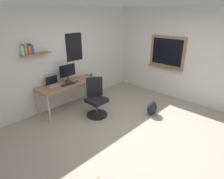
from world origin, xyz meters
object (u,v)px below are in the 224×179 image
desk (70,85)px  coffee_mug (91,75)px  backpack (152,108)px  keyboard (68,84)px  office_chair (96,100)px  computer_mouse (77,81)px  laptop (53,83)px  monitor_primary (68,72)px

desk → coffee_mug: 0.75m
backpack → keyboard: bearing=126.6°
office_chair → computer_mouse: size_ratio=9.13×
keyboard → backpack: bearing=-53.4°
desk → laptop: (-0.38, 0.15, 0.12)m
monitor_primary → coffee_mug: 0.74m
desk → monitor_primary: size_ratio=3.61×
monitor_primary → coffee_mug: monitor_primary is taller
desk → backpack: 2.21m
keyboard → computer_mouse: (0.28, 0.00, 0.01)m
coffee_mug → backpack: coffee_mug is taller
coffee_mug → backpack: size_ratio=0.25×
keyboard → office_chair: bearing=-66.0°
laptop → monitor_primary: (0.42, -0.05, 0.22)m
desk → office_chair: size_ratio=1.76×
backpack → coffee_mug: bearing=104.5°
desk → backpack: bearing=-56.4°
desk → backpack: desk is taller
monitor_primary → backpack: bearing=-58.7°
coffee_mug → backpack: (0.46, -1.78, -0.58)m
keyboard → backpack: (1.28, -1.73, -0.54)m
laptop → backpack: bearing=-51.1°
office_chair → computer_mouse: (-0.03, 0.70, 0.33)m
keyboard → coffee_mug: 0.82m
laptop → keyboard: size_ratio=0.84×
desk → keyboard: size_ratio=4.52×
computer_mouse → backpack: size_ratio=0.28×
laptop → coffee_mug: (1.11, -0.17, -0.01)m
office_chair → laptop: (-0.60, 0.92, 0.37)m
desk → laptop: laptop is taller
monitor_primary → desk: bearing=-112.9°
desk → computer_mouse: size_ratio=16.09×
office_chair → keyboard: 0.83m
laptop → computer_mouse: laptop is taller
office_chair → keyboard: (-0.31, 0.70, 0.32)m
computer_mouse → coffee_mug: 0.54m
desk → office_chair: 0.84m
office_chair → coffee_mug: 0.97m
keyboard → backpack: 2.22m
desk → computer_mouse: bearing=-21.4°
monitor_primary → backpack: (1.15, -1.90, -0.80)m
desk → coffee_mug: coffee_mug is taller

